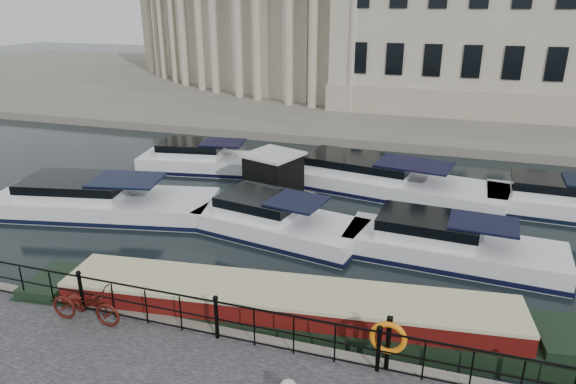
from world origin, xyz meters
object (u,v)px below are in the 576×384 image
object	(u,v)px
bicycle	(85,305)
narrowboat	(285,316)
life_ring_post	(388,338)
harbour_hut	(274,178)

from	to	relation	value
bicycle	narrowboat	bearing A→B (deg)	-68.25
life_ring_post	harbour_hut	xyz separation A→B (m)	(-6.53, 10.89, -0.46)
bicycle	narrowboat	xyz separation A→B (m)	(4.79, 2.11, -0.71)
life_ring_post	harbour_hut	world-z (taller)	harbour_hut
life_ring_post	harbour_hut	distance (m)	12.71
narrowboat	harbour_hut	xyz separation A→B (m)	(-3.58, 9.30, 0.59)
narrowboat	harbour_hut	world-z (taller)	harbour_hut
life_ring_post	narrowboat	xyz separation A→B (m)	(-2.95, 1.59, -1.05)
narrowboat	harbour_hut	distance (m)	9.98
bicycle	harbour_hut	bearing A→B (deg)	-8.07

